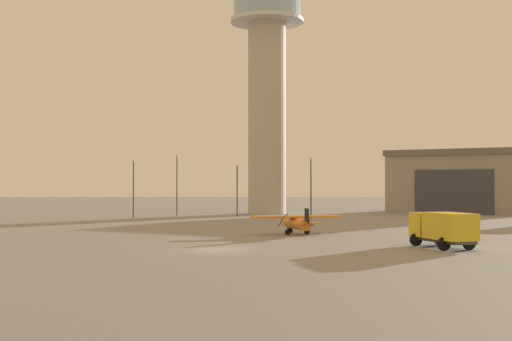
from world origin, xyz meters
name	(u,v)px	position (x,y,z in m)	size (l,w,h in m)	color
ground_plane	(217,250)	(0.00, 0.00, 0.00)	(400.00, 400.00, 0.00)	gray
control_tower	(267,75)	(5.39, 61.05, 22.87)	(12.06, 12.06, 41.39)	#B2AD9E
hangar	(466,181)	(39.89, 66.07, 5.32)	(29.48, 27.50, 10.60)	gray
airplane_orange	(297,222)	(7.06, 14.87, 1.23)	(8.93, 6.98, 2.64)	orange
truck_box_yellow	(443,227)	(17.29, 0.93, 1.59)	(4.20, 6.63, 2.74)	#38383D
light_post_west	(237,185)	(0.61, 53.00, 4.77)	(0.44, 0.44, 7.91)	#38383D
light_post_east	(311,182)	(11.11, 44.39, 5.16)	(0.44, 0.44, 8.67)	#38383D
light_post_north	(177,179)	(-8.77, 54.99, 5.62)	(0.44, 0.44, 9.54)	#38383D
light_post_centre	(133,183)	(-14.31, 47.77, 5.07)	(0.44, 0.44, 8.49)	#38383D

